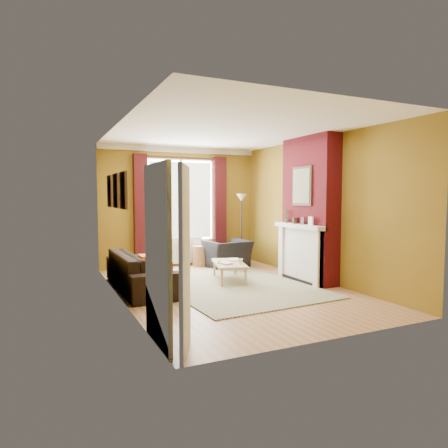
{
  "coord_description": "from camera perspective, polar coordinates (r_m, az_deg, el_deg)",
  "views": [
    {
      "loc": [
        -3.04,
        -6.34,
        1.68
      ],
      "look_at": [
        0.0,
        0.25,
        1.15
      ],
      "focal_mm": 32.0,
      "sensor_mm": 36.0,
      "label": 1
    }
  ],
  "objects": [
    {
      "name": "mug",
      "position": [
        7.68,
        2.35,
        -5.31
      ],
      "size": [
        0.13,
        0.13,
        0.09
      ],
      "primitive_type": "imported",
      "rotation": [
        0.0,
        0.0,
        -0.29
      ],
      "color": "#999999",
      "rests_on": "coffee_table"
    },
    {
      "name": "room_walls",
      "position": [
        7.58,
        4.3,
        1.94
      ],
      "size": [
        3.82,
        5.54,
        2.83
      ],
      "color": "brown",
      "rests_on": "ground"
    },
    {
      "name": "sofa",
      "position": [
        7.31,
        -11.58,
        -6.56
      ],
      "size": [
        0.92,
        2.27,
        0.66
      ],
      "primitive_type": "imported",
      "rotation": [
        0.0,
        0.0,
        1.59
      ],
      "color": "black",
      "rests_on": "ground"
    },
    {
      "name": "tv_remote",
      "position": [
        7.78,
        -0.45,
        -5.46
      ],
      "size": [
        0.07,
        0.17,
        0.02
      ],
      "rotation": [
        0.0,
        0.0,
        0.08
      ],
      "color": "#242427",
      "rests_on": "coffee_table"
    },
    {
      "name": "floor_lamp",
      "position": [
        9.51,
        2.52,
        2.18
      ],
      "size": [
        0.32,
        0.32,
        1.71
      ],
      "rotation": [
        0.0,
        0.0,
        -0.35
      ],
      "color": "black",
      "rests_on": "ground"
    },
    {
      "name": "book_b",
      "position": [
        8.06,
        0.56,
        -5.13
      ],
      "size": [
        0.29,
        0.34,
        0.02
      ],
      "primitive_type": "imported",
      "rotation": [
        0.0,
        0.0,
        -0.3
      ],
      "color": "#999999",
      "rests_on": "coffee_table"
    },
    {
      "name": "armchair",
      "position": [
        9.33,
        0.48,
        -4.25
      ],
      "size": [
        1.05,
        0.95,
        0.63
      ],
      "primitive_type": "imported",
      "rotation": [
        0.0,
        0.0,
        3.26
      ],
      "color": "black",
      "rests_on": "ground"
    },
    {
      "name": "book_a",
      "position": [
        7.59,
        -0.34,
        -5.69
      ],
      "size": [
        0.28,
        0.32,
        0.03
      ],
      "primitive_type": "imported",
      "rotation": [
        0.0,
        0.0,
        0.36
      ],
      "color": "#999999",
      "rests_on": "coffee_table"
    },
    {
      "name": "coffee_table",
      "position": [
        7.81,
        0.73,
        -5.8
      ],
      "size": [
        0.82,
        1.21,
        0.37
      ],
      "rotation": [
        0.0,
        0.0,
        -0.27
      ],
      "color": "tan",
      "rests_on": "ground"
    },
    {
      "name": "wicker_stool",
      "position": [
        9.5,
        -3.36,
        -4.55
      ],
      "size": [
        0.44,
        0.44,
        0.48
      ],
      "rotation": [
        0.0,
        0.0,
        0.16
      ],
      "color": "olive",
      "rests_on": "ground"
    },
    {
      "name": "ground",
      "position": [
        7.23,
        0.84,
        -9.26
      ],
      "size": [
        5.5,
        5.5,
        0.0
      ],
      "primitive_type": "plane",
      "color": "#936642",
      "rests_on": "ground"
    },
    {
      "name": "striped_rug",
      "position": [
        7.48,
        1.27,
        -8.73
      ],
      "size": [
        2.67,
        3.56,
        0.02
      ],
      "rotation": [
        0.0,
        0.0,
        0.06
      ],
      "color": "#315D88",
      "rests_on": "ground"
    }
  ]
}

